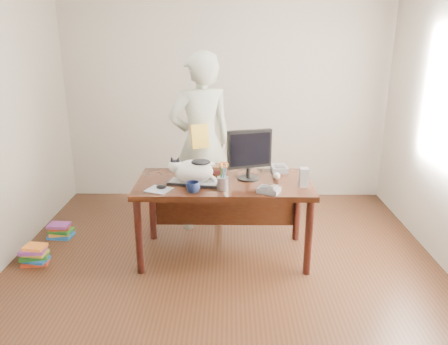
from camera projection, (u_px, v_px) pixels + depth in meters
room at (223, 131)px, 3.25m from camera, size 4.50×4.50×4.50m
desk at (224, 193)px, 4.12m from camera, size 1.60×0.80×0.75m
keyboard at (194, 183)px, 3.92m from camera, size 0.48×0.26×0.03m
cat at (192, 170)px, 3.89m from camera, size 0.45×0.28×0.25m
monitor at (249, 152)px, 3.96m from camera, size 0.41×0.26×0.47m
pen_cup at (223, 182)px, 3.77m from camera, size 0.13×0.13×0.25m
mousepad at (159, 190)px, 3.78m from camera, size 0.25×0.24×0.00m
mouse at (161, 187)px, 3.79m from camera, size 0.11×0.09×0.04m
coffee_mug at (193, 187)px, 3.70m from camera, size 0.16×0.16×0.09m
phone at (269, 190)px, 3.71m from camera, size 0.22×0.19×0.08m
speaker at (304, 177)px, 3.84m from camera, size 0.07×0.08×0.17m
baseball at (277, 176)px, 4.04m from camera, size 0.07×0.07×0.07m
book_stack at (209, 168)px, 4.27m from camera, size 0.24×0.20×0.08m
calculator at (279, 168)px, 4.28m from camera, size 0.16×0.20×0.06m
person at (201, 143)px, 4.60m from camera, size 0.81×0.67×1.88m
held_book at (200, 136)px, 4.40m from camera, size 0.20×0.16×0.25m
book_pile_a at (35, 255)px, 4.04m from camera, size 0.27×0.22×0.18m
book_pile_b at (60, 231)px, 4.57m from camera, size 0.26×0.20×0.15m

